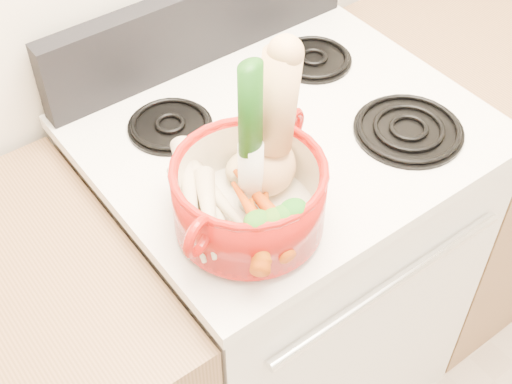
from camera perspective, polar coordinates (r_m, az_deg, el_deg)
stove_body at (r=1.82m, az=1.93°, el=-6.46°), size 0.76×0.65×0.92m
cooktop at (r=1.47m, az=2.38°, el=4.75°), size 0.78×0.67×0.03m
control_backsplash at (r=1.60m, az=-4.35°, el=13.29°), size 0.76×0.05×0.18m
oven_handle at (r=1.43m, az=10.75°, el=-7.34°), size 0.60×0.02×0.02m
burner_front_left at (r=1.28m, az=0.19°, el=-1.64°), size 0.22×0.22×0.02m
burner_front_right at (r=1.48m, az=12.12°, el=4.97°), size 0.22×0.22×0.02m
burner_back_left at (r=1.47m, az=-6.89°, el=5.39°), size 0.17×0.17×0.02m
burner_back_right at (r=1.64m, az=4.62°, el=10.63°), size 0.17×0.17×0.02m
dutch_oven at (r=1.21m, az=-0.57°, el=-0.31°), size 0.34×0.34×0.13m
pot_handle_left at (r=1.10m, az=-4.61°, el=-3.57°), size 0.07×0.04×0.07m
pot_handle_right at (r=1.27m, az=2.90°, el=5.23°), size 0.07×0.04×0.07m
squash at (r=1.19m, az=1.28°, el=5.32°), size 0.18×0.16×0.29m
leek at (r=1.14m, az=-0.44°, el=4.33°), size 0.06×0.06×0.31m
ginger at (r=1.28m, az=-1.07°, el=2.01°), size 0.09×0.08×0.04m
parsnip_0 at (r=1.22m, az=-3.41°, el=-1.32°), size 0.08×0.22×0.06m
parsnip_1 at (r=1.20m, az=-5.27°, el=-1.61°), size 0.11×0.20×0.06m
parsnip_2 at (r=1.21m, az=-3.21°, el=-0.25°), size 0.05×0.19×0.06m
parsnip_3 at (r=1.18m, az=-3.80°, el=-1.65°), size 0.12×0.17×0.05m
parsnip_4 at (r=1.21m, az=-5.36°, el=0.14°), size 0.13×0.21×0.06m
carrot_0 at (r=1.19m, az=0.67°, el=-2.71°), size 0.05×0.16×0.04m
carrot_1 at (r=1.17m, az=0.59°, el=-3.22°), size 0.13×0.15×0.05m
carrot_2 at (r=1.20m, az=0.76°, el=-1.23°), size 0.04×0.19×0.05m
carrot_3 at (r=1.16m, az=0.07°, el=-3.15°), size 0.09×0.13×0.04m
carrot_4 at (r=1.18m, az=-0.20°, el=-1.92°), size 0.06×0.16×0.04m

